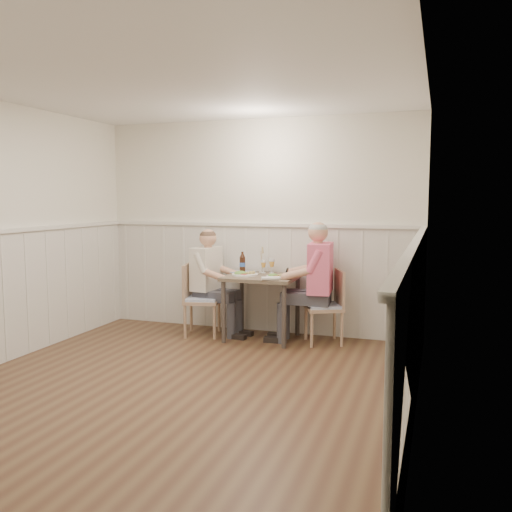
{
  "coord_description": "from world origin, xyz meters",
  "views": [
    {
      "loc": [
        2.13,
        -4.07,
        1.66
      ],
      "look_at": [
        0.19,
        1.64,
        1.0
      ],
      "focal_mm": 38.0,
      "sensor_mm": 36.0,
      "label": 1
    }
  ],
  "objects_px": {
    "man_in_pink": "(316,292)",
    "chair_right": "(328,304)",
    "chair_left": "(198,297)",
    "diner_cream": "(209,289)",
    "grass_vase": "(261,260)",
    "beer_bottle": "(242,263)",
    "dining_table": "(262,285)"
  },
  "relations": [
    {
      "from": "man_in_pink",
      "to": "chair_right",
      "type": "bearing_deg",
      "value": 13.84
    },
    {
      "from": "chair_left",
      "to": "man_in_pink",
      "type": "height_order",
      "value": "man_in_pink"
    },
    {
      "from": "diner_cream",
      "to": "grass_vase",
      "type": "relative_size",
      "value": 3.91
    },
    {
      "from": "beer_bottle",
      "to": "man_in_pink",
      "type": "bearing_deg",
      "value": -8.55
    },
    {
      "from": "dining_table",
      "to": "grass_vase",
      "type": "height_order",
      "value": "grass_vase"
    },
    {
      "from": "chair_right",
      "to": "grass_vase",
      "type": "relative_size",
      "value": 2.53
    },
    {
      "from": "dining_table",
      "to": "man_in_pink",
      "type": "distance_m",
      "value": 0.64
    },
    {
      "from": "chair_right",
      "to": "chair_left",
      "type": "distance_m",
      "value": 1.56
    },
    {
      "from": "chair_left",
      "to": "diner_cream",
      "type": "distance_m",
      "value": 0.17
    },
    {
      "from": "man_in_pink",
      "to": "diner_cream",
      "type": "xyz_separation_m",
      "value": [
        -1.32,
        0.01,
        -0.05
      ]
    },
    {
      "from": "beer_bottle",
      "to": "chair_right",
      "type": "bearing_deg",
      "value": -5.78
    },
    {
      "from": "chair_right",
      "to": "man_in_pink",
      "type": "bearing_deg",
      "value": -166.16
    },
    {
      "from": "chair_left",
      "to": "grass_vase",
      "type": "height_order",
      "value": "grass_vase"
    },
    {
      "from": "diner_cream",
      "to": "chair_right",
      "type": "bearing_deg",
      "value": 0.94
    },
    {
      "from": "dining_table",
      "to": "man_in_pink",
      "type": "relative_size",
      "value": 0.58
    },
    {
      "from": "chair_left",
      "to": "dining_table",
      "type": "bearing_deg",
      "value": 5.8
    },
    {
      "from": "grass_vase",
      "to": "chair_right",
      "type": "bearing_deg",
      "value": -10.79
    },
    {
      "from": "beer_bottle",
      "to": "grass_vase",
      "type": "xyz_separation_m",
      "value": [
        0.21,
        0.06,
        0.04
      ]
    },
    {
      "from": "chair_left",
      "to": "diner_cream",
      "type": "relative_size",
      "value": 0.67
    },
    {
      "from": "chair_left",
      "to": "man_in_pink",
      "type": "xyz_separation_m",
      "value": [
        1.42,
        0.12,
        0.12
      ]
    },
    {
      "from": "chair_right",
      "to": "chair_left",
      "type": "xyz_separation_m",
      "value": [
        -1.55,
        -0.15,
        0.01
      ]
    },
    {
      "from": "man_in_pink",
      "to": "diner_cream",
      "type": "bearing_deg",
      "value": 179.61
    },
    {
      "from": "chair_right",
      "to": "beer_bottle",
      "type": "distance_m",
      "value": 1.16
    },
    {
      "from": "grass_vase",
      "to": "beer_bottle",
      "type": "bearing_deg",
      "value": -165.53
    },
    {
      "from": "diner_cream",
      "to": "grass_vase",
      "type": "bearing_deg",
      "value": 17.53
    },
    {
      "from": "chair_right",
      "to": "beer_bottle",
      "type": "relative_size",
      "value": 3.32
    },
    {
      "from": "dining_table",
      "to": "chair_left",
      "type": "xyz_separation_m",
      "value": [
        -0.78,
        -0.08,
        -0.17
      ]
    },
    {
      "from": "chair_right",
      "to": "chair_left",
      "type": "bearing_deg",
      "value": -174.54
    },
    {
      "from": "chair_right",
      "to": "grass_vase",
      "type": "xyz_separation_m",
      "value": [
        -0.86,
        0.16,
        0.44
      ]
    },
    {
      "from": "chair_left",
      "to": "chair_right",
      "type": "bearing_deg",
      "value": 5.46
    },
    {
      "from": "man_in_pink",
      "to": "diner_cream",
      "type": "distance_m",
      "value": 1.32
    },
    {
      "from": "chair_left",
      "to": "beer_bottle",
      "type": "xyz_separation_m",
      "value": [
        0.48,
        0.26,
        0.39
      ]
    }
  ]
}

